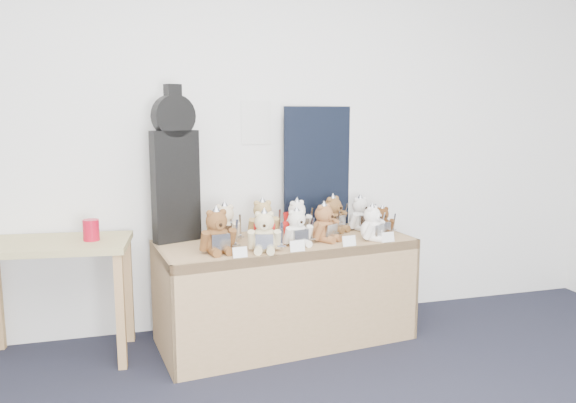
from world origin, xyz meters
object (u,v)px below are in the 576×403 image
object	(u,v)px
teddy_front_end	(382,222)
teddy_back_far_left	(220,227)
teddy_back_right	(334,215)
guitar_case	(175,166)
display_table	(289,264)
teddy_back_left	(225,225)
teddy_front_centre	(297,229)
teddy_back_centre_left	(263,221)
teddy_front_far_left	(217,233)
teddy_back_centre_right	(297,219)
teddy_front_right	(325,224)
red_cup	(91,230)
side_table	(53,262)
teddy_front_left	(264,233)
teddy_front_far_right	(373,224)
teddy_back_end	(361,215)

from	to	relation	value
teddy_front_end	teddy_back_far_left	distance (m)	1.10
teddy_back_right	guitar_case	bearing A→B (deg)	146.26
display_table	teddy_back_left	world-z (taller)	teddy_back_left
teddy_front_centre	teddy_back_centre_left	distance (m)	0.31
teddy_front_far_left	teddy_front_centre	size ratio (longest dim) A/B	1.15
teddy_back_centre_right	teddy_front_right	bearing A→B (deg)	-86.34
red_cup	teddy_back_centre_left	bearing A→B (deg)	2.37
teddy_front_centre	teddy_front_end	bearing A→B (deg)	1.54
side_table	teddy_front_left	distance (m)	1.28
teddy_front_centre	teddy_front_far_left	bearing A→B (deg)	175.02
red_cup	teddy_front_far_left	size ratio (longest dim) A/B	0.43
guitar_case	teddy_back_left	distance (m)	0.49
teddy_front_left	teddy_front_far_right	world-z (taller)	teddy_front_left
teddy_front_far_right	teddy_back_far_left	bearing A→B (deg)	127.20
guitar_case	teddy_back_far_left	xyz separation A→B (m)	(0.27, -0.08, -0.40)
teddy_front_far_left	teddy_back_left	distance (m)	0.29
teddy_front_centre	teddy_front_right	size ratio (longest dim) A/B	0.95
display_table	teddy_back_end	distance (m)	0.68
display_table	guitar_case	bearing A→B (deg)	155.23
side_table	guitar_case	world-z (taller)	guitar_case
guitar_case	teddy_back_right	xyz separation A→B (m)	(1.07, 0.00, -0.37)
teddy_front_left	teddy_front_end	distance (m)	0.91
teddy_back_left	side_table	bearing A→B (deg)	-166.50
display_table	teddy_front_end	bearing A→B (deg)	-2.65
teddy_front_far_right	teddy_back_far_left	xyz separation A→B (m)	(-0.96, 0.23, -0.01)
side_table	teddy_front_end	size ratio (longest dim) A/B	4.36
teddy_back_left	teddy_front_far_right	bearing A→B (deg)	2.66
teddy_back_centre_left	teddy_back_centre_right	size ratio (longest dim) A/B	1.07
teddy_front_right	teddy_back_centre_right	size ratio (longest dim) A/B	1.03
teddy_front_far_right	display_table	bearing A→B (deg)	131.21
teddy_front_far_left	guitar_case	bearing A→B (deg)	108.08
teddy_front_centre	teddy_front_end	world-z (taller)	teddy_front_centre
teddy_back_left	teddy_back_centre_right	size ratio (longest dim) A/B	1.04
teddy_front_left	teddy_back_centre_right	bearing A→B (deg)	64.36
teddy_back_centre_right	red_cup	bearing A→B (deg)	161.29
teddy_back_centre_right	teddy_back_left	bearing A→B (deg)	166.85
teddy_back_centre_right	teddy_front_far_left	bearing A→B (deg)	-171.56
teddy_back_centre_right	teddy_back_far_left	xyz separation A→B (m)	(-0.54, -0.06, -0.02)
guitar_case	teddy_back_end	world-z (taller)	guitar_case
teddy_front_centre	teddy_front_right	bearing A→B (deg)	6.34
display_table	teddy_front_far_right	xyz separation A→B (m)	(0.54, -0.09, 0.25)
side_table	teddy_back_far_left	size ratio (longest dim) A/B	4.14
teddy_front_centre	teddy_back_left	distance (m)	0.47
teddy_front_left	red_cup	bearing A→B (deg)	176.30
teddy_front_far_right	teddy_back_left	distance (m)	0.96
teddy_back_centre_right	teddy_front_end	bearing A→B (deg)	-37.41
teddy_front_far_right	teddy_back_centre_right	size ratio (longest dim) A/B	0.96
teddy_front_left	teddy_front_end	bearing A→B (deg)	29.13
teddy_front_end	teddy_back_end	world-z (taller)	teddy_back_end
teddy_back_left	teddy_back_centre_left	size ratio (longest dim) A/B	0.97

